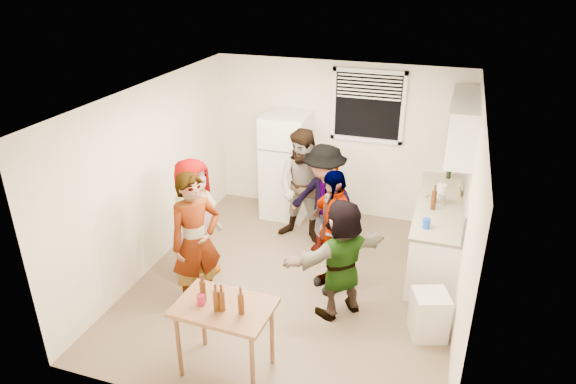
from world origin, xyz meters
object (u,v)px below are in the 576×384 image
(trash_bin, at_px, (429,317))
(guest_orange, at_px, (339,311))
(blue_cup, at_px, (426,228))
(beer_bottle_counter, at_px, (432,209))
(guest_back_left, at_px, (304,239))
(serving_table, at_px, (228,368))
(wine_bottle, at_px, (448,178))
(guest_grey, at_px, (199,274))
(guest_black, at_px, (330,286))
(guest_back_right, at_px, (322,251))
(red_cup, at_px, (201,304))
(kettle, at_px, (437,203))
(refrigerator, at_px, (286,166))
(beer_bottle_table, at_px, (222,310))
(guest_stripe, at_px, (201,302))

(trash_bin, xyz_separation_m, guest_orange, (-1.04, 0.10, -0.25))
(blue_cup, bearing_deg, beer_bottle_counter, 85.44)
(guest_back_left, bearing_deg, serving_table, -82.99)
(wine_bottle, bearing_deg, guest_grey, -143.10)
(beer_bottle_counter, bearing_deg, guest_black, -143.73)
(guest_grey, xyz_separation_m, guest_back_right, (1.43, 1.11, 0.00))
(wine_bottle, height_order, serving_table, wine_bottle)
(red_cup, bearing_deg, wine_bottle, 60.34)
(kettle, relative_size, guest_black, 0.14)
(refrigerator, bearing_deg, red_cup, -84.82)
(guest_grey, bearing_deg, beer_bottle_table, -135.17)
(wine_bottle, distance_m, red_cup, 4.39)
(beer_bottle_counter, bearing_deg, beer_bottle_table, -123.56)
(refrigerator, relative_size, wine_bottle, 6.13)
(trash_bin, bearing_deg, guest_grey, 174.74)
(blue_cup, distance_m, guest_stripe, 2.93)
(trash_bin, bearing_deg, guest_back_left, 139.94)
(guest_orange, bearing_deg, beer_bottle_counter, -171.47)
(guest_back_right, distance_m, guest_black, 0.87)
(guest_black, bearing_deg, blue_cup, 60.48)
(trash_bin, relative_size, guest_back_left, 0.32)
(kettle, height_order, trash_bin, kettle)
(blue_cup, bearing_deg, guest_grey, -168.25)
(red_cup, relative_size, guest_back_left, 0.06)
(serving_table, height_order, guest_black, serving_table)
(refrigerator, distance_m, guest_back_right, 1.58)
(refrigerator, bearing_deg, guest_back_left, -54.39)
(refrigerator, distance_m, kettle, 2.51)
(kettle, relative_size, beer_bottle_counter, 0.92)
(blue_cup, relative_size, beer_bottle_table, 0.55)
(beer_bottle_counter, xyz_separation_m, guest_back_left, (-1.82, 0.23, -0.90))
(guest_grey, height_order, guest_stripe, guest_grey)
(wine_bottle, relative_size, blue_cup, 2.23)
(trash_bin, bearing_deg, wine_bottle, 89.56)
(beer_bottle_counter, xyz_separation_m, beer_bottle_table, (-1.78, -2.69, -0.09))
(blue_cup, xyz_separation_m, guest_back_left, (-1.78, 0.77, -0.90))
(kettle, height_order, blue_cup, kettle)
(wine_bottle, xyz_separation_m, guest_grey, (-3.04, -2.29, -0.90))
(beer_bottle_counter, height_order, trash_bin, beer_bottle_counter)
(trash_bin, bearing_deg, red_cup, -149.87)
(kettle, relative_size, serving_table, 0.25)
(trash_bin, relative_size, beer_bottle_table, 2.42)
(guest_black, bearing_deg, beer_bottle_table, -63.58)
(kettle, distance_m, beer_bottle_counter, 0.23)
(refrigerator, bearing_deg, wine_bottle, 4.27)
(blue_cup, bearing_deg, guest_stripe, -156.01)
(guest_grey, xyz_separation_m, guest_stripe, (0.30, -0.54, 0.00))
(beer_bottle_counter, xyz_separation_m, serving_table, (-1.80, -2.61, -0.90))
(beer_bottle_table, distance_m, guest_black, 2.12)
(refrigerator, xyz_separation_m, wine_bottle, (2.50, 0.19, 0.05))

